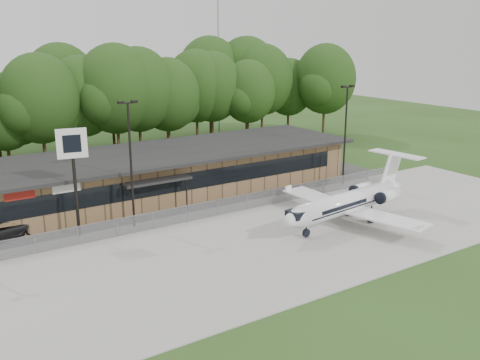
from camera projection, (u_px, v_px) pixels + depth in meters
ground at (316, 290)px, 32.69m from camera, size 160.00×160.00×0.00m
apron at (244, 247)px, 39.14m from camera, size 64.00×18.00×0.08m
parking_lot at (174, 206)px, 48.42m from camera, size 50.00×9.00×0.06m
terminal at (152, 173)px, 51.43m from camera, size 41.00×11.65×4.30m
fence at (197, 212)px, 44.59m from camera, size 46.00×0.04×1.52m
treeline at (88, 99)px, 64.60m from camera, size 72.00×12.00×15.00m
radio_mast at (218, 52)px, 79.74m from camera, size 0.20×0.20×25.00m
light_pole_mid at (131, 155)px, 41.79m from camera, size 1.55×0.30×10.23m
light_pole_right at (345, 128)px, 53.93m from camera, size 1.55×0.30×10.23m
business_jet at (350, 202)px, 43.58m from camera, size 15.44×13.81×5.19m
suv at (2, 229)px, 40.72m from camera, size 6.19×4.49×1.57m
pole_sign at (73, 155)px, 39.58m from camera, size 2.22×0.66×8.44m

